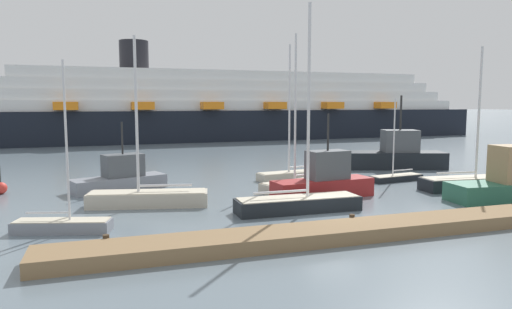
{
  "coord_description": "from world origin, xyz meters",
  "views": [
    {
      "loc": [
        -10.14,
        -19.57,
        5.53
      ],
      "look_at": [
        0.0,
        11.65,
        1.87
      ],
      "focal_mm": 32.69,
      "sensor_mm": 36.0,
      "label": 1
    }
  ],
  "objects_px": {
    "sailboat_1": "(396,177)",
    "sailboat_5": "(294,173)",
    "channel_buoy_0": "(1,188)",
    "fishing_boat_2": "(510,182)",
    "sailboat_6": "(62,224)",
    "fishing_boat_1": "(324,181)",
    "sailboat_0": "(148,197)",
    "fishing_boat_3": "(396,155)",
    "sailboat_4": "(469,182)",
    "cruise_ship": "(232,109)",
    "fishing_boat_0": "(120,177)",
    "sailboat_3": "(298,201)",
    "sailboat_2": "(300,182)"
  },
  "relations": [
    {
      "from": "sailboat_0",
      "to": "sailboat_5",
      "type": "distance_m",
      "value": 12.22
    },
    {
      "from": "sailboat_5",
      "to": "fishing_boat_3",
      "type": "bearing_deg",
      "value": -172.97
    },
    {
      "from": "sailboat_4",
      "to": "fishing_boat_1",
      "type": "distance_m",
      "value": 9.88
    },
    {
      "from": "sailboat_0",
      "to": "sailboat_3",
      "type": "bearing_deg",
      "value": 165.36
    },
    {
      "from": "sailboat_6",
      "to": "fishing_boat_1",
      "type": "relative_size",
      "value": 1.16
    },
    {
      "from": "sailboat_1",
      "to": "sailboat_6",
      "type": "xyz_separation_m",
      "value": [
        -21.4,
        -6.85,
        0.08
      ]
    },
    {
      "from": "fishing_boat_0",
      "to": "fishing_boat_2",
      "type": "height_order",
      "value": "fishing_boat_2"
    },
    {
      "from": "sailboat_1",
      "to": "fishing_boat_0",
      "type": "bearing_deg",
      "value": -15.67
    },
    {
      "from": "sailboat_1",
      "to": "sailboat_6",
      "type": "relative_size",
      "value": 0.79
    },
    {
      "from": "sailboat_5",
      "to": "fishing_boat_2",
      "type": "distance_m",
      "value": 13.75
    },
    {
      "from": "fishing_boat_1",
      "to": "fishing_boat_3",
      "type": "relative_size",
      "value": 0.73
    },
    {
      "from": "sailboat_5",
      "to": "fishing_boat_1",
      "type": "relative_size",
      "value": 1.53
    },
    {
      "from": "sailboat_0",
      "to": "fishing_boat_1",
      "type": "xyz_separation_m",
      "value": [
        10.02,
        -0.82,
        0.47
      ]
    },
    {
      "from": "sailboat_1",
      "to": "fishing_boat_1",
      "type": "xyz_separation_m",
      "value": [
        -7.43,
        -3.61,
        0.69
      ]
    },
    {
      "from": "sailboat_4",
      "to": "sailboat_6",
      "type": "bearing_deg",
      "value": -168.58
    },
    {
      "from": "sailboat_4",
      "to": "fishing_boat_3",
      "type": "relative_size",
      "value": 1.04
    },
    {
      "from": "fishing_boat_1",
      "to": "channel_buoy_0",
      "type": "bearing_deg",
      "value": 152.58
    },
    {
      "from": "sailboat_5",
      "to": "fishing_boat_3",
      "type": "height_order",
      "value": "sailboat_5"
    },
    {
      "from": "sailboat_3",
      "to": "sailboat_2",
      "type": "bearing_deg",
      "value": 66.66
    },
    {
      "from": "sailboat_1",
      "to": "sailboat_6",
      "type": "height_order",
      "value": "sailboat_6"
    },
    {
      "from": "fishing_boat_0",
      "to": "fishing_boat_1",
      "type": "xyz_separation_m",
      "value": [
        11.27,
        -6.14,
        0.15
      ]
    },
    {
      "from": "sailboat_4",
      "to": "fishing_boat_3",
      "type": "height_order",
      "value": "sailboat_4"
    },
    {
      "from": "sailboat_1",
      "to": "fishing_boat_2",
      "type": "height_order",
      "value": "sailboat_1"
    },
    {
      "from": "fishing_boat_3",
      "to": "sailboat_5",
      "type": "bearing_deg",
      "value": -148.03
    },
    {
      "from": "sailboat_2",
      "to": "sailboat_4",
      "type": "bearing_deg",
      "value": 143.09
    },
    {
      "from": "sailboat_5",
      "to": "channel_buoy_0",
      "type": "xyz_separation_m",
      "value": [
        -19.05,
        0.5,
        -0.09
      ]
    },
    {
      "from": "sailboat_1",
      "to": "fishing_boat_3",
      "type": "relative_size",
      "value": 0.67
    },
    {
      "from": "cruise_ship",
      "to": "sailboat_0",
      "type": "bearing_deg",
      "value": -112.01
    },
    {
      "from": "sailboat_2",
      "to": "fishing_boat_0",
      "type": "xyz_separation_m",
      "value": [
        -10.89,
        3.44,
        0.35
      ]
    },
    {
      "from": "fishing_boat_3",
      "to": "sailboat_0",
      "type": "bearing_deg",
      "value": -141.07
    },
    {
      "from": "sailboat_6",
      "to": "sailboat_1",
      "type": "bearing_deg",
      "value": 33.69
    },
    {
      "from": "sailboat_1",
      "to": "fishing_boat_3",
      "type": "height_order",
      "value": "fishing_boat_3"
    },
    {
      "from": "sailboat_4",
      "to": "sailboat_2",
      "type": "bearing_deg",
      "value": 167.01
    },
    {
      "from": "sailboat_3",
      "to": "sailboat_6",
      "type": "bearing_deg",
      "value": -177.27
    },
    {
      "from": "sailboat_3",
      "to": "sailboat_5",
      "type": "bearing_deg",
      "value": 69.28
    },
    {
      "from": "sailboat_2",
      "to": "channel_buoy_0",
      "type": "xyz_separation_m",
      "value": [
        -17.87,
        4.28,
        -0.1
      ]
    },
    {
      "from": "sailboat_2",
      "to": "fishing_boat_3",
      "type": "bearing_deg",
      "value": -169.45
    },
    {
      "from": "sailboat_2",
      "to": "fishing_boat_3",
      "type": "relative_size",
      "value": 1.13
    },
    {
      "from": "sailboat_1",
      "to": "channel_buoy_0",
      "type": "xyz_separation_m",
      "value": [
        -25.68,
        3.37,
        0.08
      ]
    },
    {
      "from": "sailboat_2",
      "to": "sailboat_5",
      "type": "bearing_deg",
      "value": -126.09
    },
    {
      "from": "sailboat_3",
      "to": "fishing_boat_0",
      "type": "height_order",
      "value": "sailboat_3"
    },
    {
      "from": "channel_buoy_0",
      "to": "sailboat_5",
      "type": "bearing_deg",
      "value": -1.5
    },
    {
      "from": "sailboat_0",
      "to": "fishing_boat_0",
      "type": "height_order",
      "value": "sailboat_0"
    },
    {
      "from": "channel_buoy_0",
      "to": "cruise_ship",
      "type": "xyz_separation_m",
      "value": [
        24.69,
        37.87,
        4.18
      ]
    },
    {
      "from": "sailboat_4",
      "to": "fishing_boat_2",
      "type": "bearing_deg",
      "value": -88.15
    },
    {
      "from": "sailboat_1",
      "to": "sailboat_5",
      "type": "relative_size",
      "value": 0.61
    },
    {
      "from": "fishing_boat_3",
      "to": "sailboat_1",
      "type": "bearing_deg",
      "value": -106.77
    },
    {
      "from": "fishing_boat_0",
      "to": "channel_buoy_0",
      "type": "bearing_deg",
      "value": 153.17
    },
    {
      "from": "sailboat_1",
      "to": "sailboat_2",
      "type": "bearing_deg",
      "value": -1.3
    },
    {
      "from": "sailboat_4",
      "to": "sailboat_6",
      "type": "xyz_separation_m",
      "value": [
        -23.81,
        -2.57,
        -0.13
      ]
    }
  ]
}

